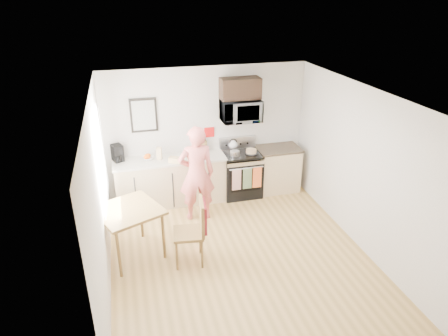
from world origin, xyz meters
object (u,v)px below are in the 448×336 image
object	(u,v)px
person	(197,174)
dining_table	(129,215)
cake	(251,151)
microwave	(241,111)
chair	(198,223)
range	(241,175)

from	to	relation	value
person	dining_table	bearing A→B (deg)	37.29
person	cake	size ratio (longest dim) A/B	7.10
microwave	cake	size ratio (longest dim) A/B	3.01
dining_table	microwave	bearing A→B (deg)	36.10
microwave	cake	xyz separation A→B (m)	(0.18, -0.19, -0.80)
dining_table	chair	distance (m)	1.08
range	chair	bearing A→B (deg)	-123.08
range	cake	bearing A→B (deg)	-25.56
microwave	person	size ratio (longest dim) A/B	0.42
dining_table	range	bearing A→B (deg)	34.34
chair	cake	distance (m)	2.39
person	chair	xyz separation A→B (m)	(-0.24, -1.28, -0.21)
microwave	dining_table	distance (m)	3.00
dining_table	cake	size ratio (longest dim) A/B	4.09
chair	cake	size ratio (longest dim) A/B	4.24
person	dining_table	distance (m)	1.52
person	range	bearing A→B (deg)	-144.65
range	person	size ratio (longest dim) A/B	0.65
range	chair	xyz separation A→B (m)	(-1.28, -1.96, 0.25)
range	person	bearing A→B (deg)	-146.72
range	dining_table	distance (m)	2.78
chair	microwave	bearing A→B (deg)	65.30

